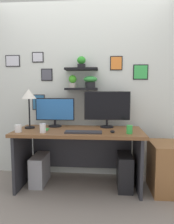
{
  "coord_description": "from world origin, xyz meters",
  "views": [
    {
      "loc": [
        0.31,
        -2.57,
        1.26
      ],
      "look_at": [
        0.1,
        0.05,
        0.98
      ],
      "focal_mm": 33.09,
      "sensor_mm": 36.0,
      "label": 1
    }
  ],
  "objects_px": {
    "coffee_mug": "(18,128)",
    "water_cup": "(43,128)",
    "monitor_right": "(107,107)",
    "computer_tower_left": "(40,169)",
    "desk": "(79,145)",
    "desk_lamp": "(29,97)",
    "keyboard": "(83,132)",
    "computer_mouse": "(112,132)",
    "monitor_left": "(55,111)",
    "pen_cup": "(129,130)",
    "cell_phone": "(46,129)",
    "drawer_cabinet": "(169,167)",
    "computer_tower_right": "(125,171)"
  },
  "relations": [
    {
      "from": "desk",
      "to": "monitor_right",
      "type": "distance_m",
      "value": 0.62
    },
    {
      "from": "keyboard",
      "to": "computer_tower_right",
      "type": "xyz_separation_m",
      "value": [
        0.51,
        0.18,
        -0.54
      ]
    },
    {
      "from": "desk_lamp",
      "to": "computer_tower_right",
      "type": "distance_m",
      "value": 1.57
    },
    {
      "from": "computer_tower_left",
      "to": "desk",
      "type": "bearing_deg",
      "value": 1.63
    },
    {
      "from": "drawer_cabinet",
      "to": "monitor_left",
      "type": "bearing_deg",
      "value": 170.22
    },
    {
      "from": "computer_mouse",
      "to": "computer_tower_left",
      "type": "height_order",
      "value": "computer_mouse"
    },
    {
      "from": "pen_cup",
      "to": "water_cup",
      "type": "distance_m",
      "value": 1.02
    },
    {
      "from": "computer_mouse",
      "to": "monitor_left",
      "type": "bearing_deg",
      "value": 155.28
    },
    {
      "from": "desk",
      "to": "monitor_left",
      "type": "xyz_separation_m",
      "value": [
        -0.36,
        0.16,
        0.43
      ]
    },
    {
      "from": "monitor_right",
      "to": "water_cup",
      "type": "xyz_separation_m",
      "value": [
        -0.77,
        -0.42,
        -0.22
      ]
    },
    {
      "from": "computer_tower_left",
      "to": "computer_tower_right",
      "type": "height_order",
      "value": "computer_tower_right"
    },
    {
      "from": "desk_lamp",
      "to": "coffee_mug",
      "type": "height_order",
      "value": "desk_lamp"
    },
    {
      "from": "keyboard",
      "to": "cell_phone",
      "type": "bearing_deg",
      "value": 163.58
    },
    {
      "from": "coffee_mug",
      "to": "computer_tower_left",
      "type": "relative_size",
      "value": 0.22
    },
    {
      "from": "drawer_cabinet",
      "to": "desk_lamp",
      "type": "bearing_deg",
      "value": 176.71
    },
    {
      "from": "desk",
      "to": "computer_tower_left",
      "type": "distance_m",
      "value": 0.64
    },
    {
      "from": "monitor_right",
      "to": "computer_tower_right",
      "type": "distance_m",
      "value": 0.86
    },
    {
      "from": "keyboard",
      "to": "monitor_left",
      "type": "bearing_deg",
      "value": 137.92
    },
    {
      "from": "keyboard",
      "to": "monitor_right",
      "type": "bearing_deg",
      "value": 54.25
    },
    {
      "from": "keyboard",
      "to": "water_cup",
      "type": "xyz_separation_m",
      "value": [
        -0.48,
        -0.03,
        0.05
      ]
    },
    {
      "from": "keyboard",
      "to": "water_cup",
      "type": "height_order",
      "value": "water_cup"
    },
    {
      "from": "drawer_cabinet",
      "to": "computer_tower_left",
      "type": "bearing_deg",
      "value": 177.34
    },
    {
      "from": "coffee_mug",
      "to": "water_cup",
      "type": "height_order",
      "value": "water_cup"
    },
    {
      "from": "monitor_left",
      "to": "computer_tower_right",
      "type": "xyz_separation_m",
      "value": [
        0.95,
        -0.22,
        -0.74
      ]
    },
    {
      "from": "monitor_right",
      "to": "pen_cup",
      "type": "bearing_deg",
      "value": -57.03
    },
    {
      "from": "desk",
      "to": "monitor_left",
      "type": "bearing_deg",
      "value": 155.6
    },
    {
      "from": "desk_lamp",
      "to": "drawer_cabinet",
      "type": "bearing_deg",
      "value": -3.29
    },
    {
      "from": "monitor_left",
      "to": "pen_cup",
      "type": "height_order",
      "value": "monitor_left"
    },
    {
      "from": "computer_mouse",
      "to": "cell_phone",
      "type": "bearing_deg",
      "value": 172.33
    },
    {
      "from": "coffee_mug",
      "to": "drawer_cabinet",
      "type": "relative_size",
      "value": 0.15
    },
    {
      "from": "monitor_left",
      "to": "computer_tower_left",
      "type": "xyz_separation_m",
      "value": [
        -0.18,
        -0.18,
        -0.77
      ]
    },
    {
      "from": "computer_mouse",
      "to": "computer_tower_right",
      "type": "height_order",
      "value": "computer_mouse"
    },
    {
      "from": "desk",
      "to": "drawer_cabinet",
      "type": "height_order",
      "value": "desk"
    },
    {
      "from": "keyboard",
      "to": "drawer_cabinet",
      "type": "relative_size",
      "value": 0.72
    },
    {
      "from": "monitor_left",
      "to": "computer_tower_left",
      "type": "height_order",
      "value": "monitor_left"
    },
    {
      "from": "computer_mouse",
      "to": "pen_cup",
      "type": "relative_size",
      "value": 0.9
    },
    {
      "from": "keyboard",
      "to": "water_cup",
      "type": "relative_size",
      "value": 4.0
    },
    {
      "from": "coffee_mug",
      "to": "computer_tower_right",
      "type": "xyz_separation_m",
      "value": [
        1.3,
        0.2,
        -0.57
      ]
    },
    {
      "from": "keyboard",
      "to": "coffee_mug",
      "type": "relative_size",
      "value": 4.89
    },
    {
      "from": "monitor_right",
      "to": "drawer_cabinet",
      "type": "xyz_separation_m",
      "value": [
        0.76,
        -0.26,
        -0.72
      ]
    },
    {
      "from": "cell_phone",
      "to": "pen_cup",
      "type": "bearing_deg",
      "value": -15.72
    },
    {
      "from": "keyboard",
      "to": "pen_cup",
      "type": "height_order",
      "value": "pen_cup"
    },
    {
      "from": "pen_cup",
      "to": "computer_tower_right",
      "type": "relative_size",
      "value": 0.23
    },
    {
      "from": "monitor_right",
      "to": "computer_tower_left",
      "type": "bearing_deg",
      "value": -168.74
    },
    {
      "from": "desk",
      "to": "desk_lamp",
      "type": "bearing_deg",
      "value": 179.1
    },
    {
      "from": "monitor_left",
      "to": "coffee_mug",
      "type": "xyz_separation_m",
      "value": [
        -0.35,
        -0.41,
        -0.17
      ]
    },
    {
      "from": "monitor_left",
      "to": "monitor_right",
      "type": "bearing_deg",
      "value": 0.02
    },
    {
      "from": "monitor_right",
      "to": "water_cup",
      "type": "height_order",
      "value": "monitor_right"
    },
    {
      "from": "desk",
      "to": "computer_mouse",
      "type": "height_order",
      "value": "computer_mouse"
    },
    {
      "from": "desk_lamp",
      "to": "coffee_mug",
      "type": "relative_size",
      "value": 5.78
    }
  ]
}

